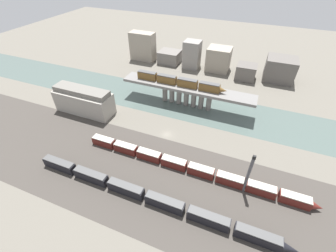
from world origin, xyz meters
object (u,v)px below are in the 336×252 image
object	(u,v)px
train_yard_mid	(191,168)
warehouse_building	(84,101)
train_on_bridge	(179,81)
train_yard_near	(149,197)
signal_tower	(248,175)

from	to	relation	value
train_yard_mid	warehouse_building	size ratio (longest dim) A/B	2.96
train_yard_mid	warehouse_building	world-z (taller)	warehouse_building
train_on_bridge	train_yard_near	xyz separation A→B (m)	(11.01, -58.01, -10.59)
train_yard_mid	signal_tower	bearing A→B (deg)	-3.45
train_yard_near	warehouse_building	xyz separation A→B (m)	(-50.93, 33.80, 4.17)
train_yard_near	signal_tower	xyz separation A→B (m)	(27.70, 15.55, 6.22)
train_yard_near	train_yard_mid	world-z (taller)	train_yard_near
train_yard_near	warehouse_building	world-z (taller)	warehouse_building
train_on_bridge	signal_tower	xyz separation A→B (m)	(38.72, -42.46, -4.37)
warehouse_building	train_yard_near	bearing A→B (deg)	-33.57
train_on_bridge	warehouse_building	bearing A→B (deg)	-148.76
warehouse_building	train_on_bridge	bearing A→B (deg)	31.24
warehouse_building	signal_tower	xyz separation A→B (m)	(78.63, -18.25, 2.05)
warehouse_building	signal_tower	size ratio (longest dim) A/B	1.72
train_yard_near	warehouse_building	size ratio (longest dim) A/B	3.04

